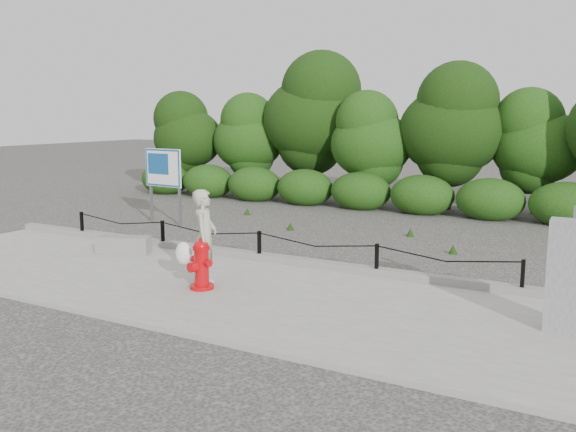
# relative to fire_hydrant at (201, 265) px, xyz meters

# --- Properties ---
(ground) EXTENTS (90.00, 90.00, 0.00)m
(ground) POSITION_rel_fire_hydrant_xyz_m (-0.21, 2.20, -0.49)
(ground) COLOR #2D2B28
(ground) RESTS_ON ground
(sidewalk) EXTENTS (14.00, 4.00, 0.08)m
(sidewalk) POSITION_rel_fire_hydrant_xyz_m (-0.21, 0.20, -0.45)
(sidewalk) COLOR gray
(sidewalk) RESTS_ON ground
(curb) EXTENTS (14.00, 0.22, 0.14)m
(curb) POSITION_rel_fire_hydrant_xyz_m (-0.21, 2.25, -0.34)
(curb) COLOR slate
(curb) RESTS_ON sidewalk
(chain_barrier) EXTENTS (10.06, 0.06, 0.60)m
(chain_barrier) POSITION_rel_fire_hydrant_xyz_m (-0.21, 2.20, -0.04)
(chain_barrier) COLOR black
(chain_barrier) RESTS_ON sidewalk
(treeline) EXTENTS (20.30, 3.92, 5.04)m
(treeline) POSITION_rel_fire_hydrant_xyz_m (0.61, 11.18, 2.12)
(treeline) COLOR black
(treeline) RESTS_ON ground
(fire_hydrant) EXTENTS (0.50, 0.51, 0.87)m
(fire_hydrant) POSITION_rel_fire_hydrant_xyz_m (0.00, 0.00, 0.00)
(fire_hydrant) COLOR #BC070C
(fire_hydrant) RESTS_ON sidewalk
(pedestrian) EXTENTS (0.80, 0.71, 1.66)m
(pedestrian) POSITION_rel_fire_hydrant_xyz_m (-0.10, 0.21, 0.40)
(pedestrian) COLOR #A6A58E
(pedestrian) RESTS_ON sidewalk
(concrete_block) EXTENTS (1.17, 0.78, 0.36)m
(concrete_block) POSITION_rel_fire_hydrant_xyz_m (-3.07, 1.37, -0.24)
(concrete_block) COLOR slate
(concrete_block) RESTS_ON sidewalk
(utility_cabinet) EXTENTS (0.59, 0.42, 1.69)m
(utility_cabinet) POSITION_rel_fire_hydrant_xyz_m (5.57, 0.75, 0.35)
(utility_cabinet) COLOR #979699
(utility_cabinet) RESTS_ON sidewalk
(advertising_sign) EXTENTS (1.29, 0.20, 2.06)m
(advertising_sign) POSITION_rel_fire_hydrant_xyz_m (-4.90, 4.85, 0.96)
(advertising_sign) COLOR slate
(advertising_sign) RESTS_ON ground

